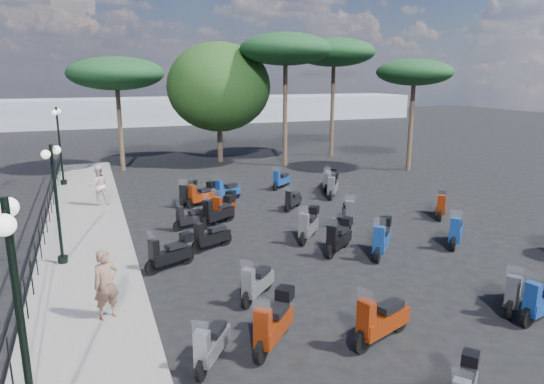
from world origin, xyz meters
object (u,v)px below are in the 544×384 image
object	(u,v)px
scooter_12	(381,321)
pine_2	(116,74)
scooter_17	(281,180)
scooter_19	(513,292)
scooter_4	(202,195)
pine_3	(414,73)
scooter_3	(219,212)
scooter_7	(257,283)
scooter_21	(348,213)
scooter_26	(441,205)
lamp_post_2	(59,141)
broadleaf_tree	(219,87)
pine_1	(334,53)
scooter_15	(309,225)
scooter_27	(333,187)
woman	(106,284)
pine_0	(286,50)
scooter_0	(211,345)
lamp_post_0	(20,318)
scooter_5	(188,194)
scooter_10	(224,208)
pedestrian_far	(99,185)
scooter_22	(328,182)
scooter_20	(382,239)
scooter_8	(211,237)
scooter_14	(339,238)
scooter_1	(274,323)
scooter_2	(170,253)
scooter_28	(331,179)
scooter_25	(456,232)
scooter_9	(190,218)
scooter_11	(227,191)

from	to	relation	value
scooter_12	pine_2	world-z (taller)	pine_2
scooter_17	scooter_19	bearing A→B (deg)	144.05
scooter_4	pine_3	distance (m)	15.23
scooter_3	scooter_7	bearing A→B (deg)	142.85
scooter_21	scooter_26	size ratio (longest dim) A/B	1.16
scooter_21	lamp_post_2	bearing A→B (deg)	-21.44
broadleaf_tree	pine_1	size ratio (longest dim) A/B	0.95
scooter_15	pine_1	distance (m)	19.87
scooter_21	scooter_27	bearing A→B (deg)	-85.45
woman	broadleaf_tree	world-z (taller)	broadleaf_tree
scooter_21	pine_3	world-z (taller)	pine_3
scooter_15	scooter_12	bearing A→B (deg)	119.28
scooter_4	pine_2	size ratio (longest dim) A/B	0.23
scooter_19	pine_0	bearing A→B (deg)	-45.33
scooter_0	broadleaf_tree	world-z (taller)	broadleaf_tree
lamp_post_0	scooter_15	size ratio (longest dim) A/B	2.78
scooter_5	scooter_10	xyz separation A→B (m)	(0.87, -2.99, 0.04)
scooter_5	scooter_0	bearing A→B (deg)	114.12
pedestrian_far	scooter_12	bearing A→B (deg)	104.96
lamp_post_0	scooter_22	size ratio (longest dim) A/B	3.17
pedestrian_far	scooter_20	world-z (taller)	pedestrian_far
scooter_8	scooter_12	size ratio (longest dim) A/B	0.87
scooter_14	scooter_15	distance (m)	1.57
scooter_1	scooter_17	bearing A→B (deg)	-69.30
scooter_5	scooter_12	xyz separation A→B (m)	(1.67, -13.13, 0.02)
scooter_22	scooter_15	bearing A→B (deg)	96.68
scooter_2	scooter_28	size ratio (longest dim) A/B	1.35
scooter_1	scooter_25	bearing A→B (deg)	-112.21
scooter_9	scooter_15	xyz separation A→B (m)	(3.70, -2.78, 0.12)
scooter_17	scooter_15	bearing A→B (deg)	127.13
woman	scooter_17	size ratio (longest dim) A/B	1.28
scooter_2	scooter_20	bearing A→B (deg)	-123.99
scooter_9	pine_3	world-z (taller)	pine_3
scooter_20	scooter_27	size ratio (longest dim) A/B	0.99
pedestrian_far	pine_2	world-z (taller)	pine_2
scooter_7	scooter_14	xyz separation A→B (m)	(3.68, 2.32, 0.07)
scooter_3	scooter_8	bearing A→B (deg)	129.03
scooter_26	scooter_7	bearing A→B (deg)	66.17
scooter_8	pine_0	bearing A→B (deg)	-54.69
pedestrian_far	scooter_1	size ratio (longest dim) A/B	1.21
scooter_11	scooter_19	size ratio (longest dim) A/B	1.10
scooter_4	scooter_25	bearing A→B (deg)	-168.15
scooter_7	scooter_15	world-z (taller)	scooter_15
scooter_5	scooter_7	xyz separation A→B (m)	(-0.20, -10.16, -0.05)
lamp_post_2	scooter_12	bearing A→B (deg)	-61.49
pine_3	scooter_10	bearing A→B (deg)	-155.07
scooter_7	scooter_27	size ratio (longest dim) A/B	0.87
scooter_15	scooter_17	world-z (taller)	scooter_15
pine_1	scooter_9	bearing A→B (deg)	-134.21
scooter_14	scooter_20	world-z (taller)	scooter_20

